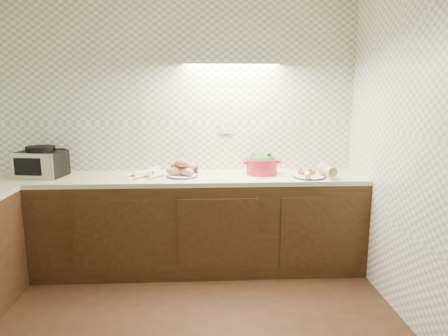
{
  "coord_description": "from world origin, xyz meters",
  "views": [
    {
      "loc": [
        0.34,
        -2.11,
        1.67
      ],
      "look_at": [
        0.5,
        1.25,
        1.02
      ],
      "focal_mm": 32.0,
      "sensor_mm": 36.0,
      "label": 1
    }
  ],
  "objects_px": {
    "onion_bowl": "(189,168)",
    "dutch_oven": "(262,164)",
    "parsnip_pile": "(143,173)",
    "sweet_potato_plate": "(182,170)",
    "toaster_oven": "(41,163)",
    "veg_plate": "(316,172)"
  },
  "relations": [
    {
      "from": "onion_bowl",
      "to": "dutch_oven",
      "type": "xyz_separation_m",
      "value": [
        0.69,
        -0.06,
        0.05
      ]
    },
    {
      "from": "parsnip_pile",
      "to": "sweet_potato_plate",
      "type": "bearing_deg",
      "value": -1.51
    },
    {
      "from": "toaster_oven",
      "to": "onion_bowl",
      "type": "distance_m",
      "value": 1.34
    },
    {
      "from": "toaster_oven",
      "to": "dutch_oven",
      "type": "height_order",
      "value": "toaster_oven"
    },
    {
      "from": "toaster_oven",
      "to": "parsnip_pile",
      "type": "distance_m",
      "value": 0.93
    },
    {
      "from": "toaster_oven",
      "to": "veg_plate",
      "type": "xyz_separation_m",
      "value": [
        2.5,
        -0.14,
        -0.08
      ]
    },
    {
      "from": "parsnip_pile",
      "to": "sweet_potato_plate",
      "type": "relative_size",
      "value": 1.22
    },
    {
      "from": "parsnip_pile",
      "to": "sweet_potato_plate",
      "type": "xyz_separation_m",
      "value": [
        0.36,
        -0.01,
        0.03
      ]
    },
    {
      "from": "parsnip_pile",
      "to": "dutch_oven",
      "type": "height_order",
      "value": "dutch_oven"
    },
    {
      "from": "sweet_potato_plate",
      "to": "veg_plate",
      "type": "height_order",
      "value": "sweet_potato_plate"
    },
    {
      "from": "toaster_oven",
      "to": "onion_bowl",
      "type": "height_order",
      "value": "toaster_oven"
    },
    {
      "from": "sweet_potato_plate",
      "to": "veg_plate",
      "type": "bearing_deg",
      "value": -3.78
    },
    {
      "from": "onion_bowl",
      "to": "veg_plate",
      "type": "bearing_deg",
      "value": -10.72
    },
    {
      "from": "toaster_oven",
      "to": "parsnip_pile",
      "type": "relative_size",
      "value": 1.24
    },
    {
      "from": "veg_plate",
      "to": "parsnip_pile",
      "type": "bearing_deg",
      "value": 176.73
    },
    {
      "from": "sweet_potato_plate",
      "to": "dutch_oven",
      "type": "relative_size",
      "value": 0.8
    },
    {
      "from": "onion_bowl",
      "to": "dutch_oven",
      "type": "bearing_deg",
      "value": -5.29
    },
    {
      "from": "parsnip_pile",
      "to": "onion_bowl",
      "type": "distance_m",
      "value": 0.43
    },
    {
      "from": "sweet_potato_plate",
      "to": "onion_bowl",
      "type": "xyz_separation_m",
      "value": [
        0.05,
        0.14,
        -0.01
      ]
    },
    {
      "from": "toaster_oven",
      "to": "dutch_oven",
      "type": "relative_size",
      "value": 1.21
    },
    {
      "from": "onion_bowl",
      "to": "sweet_potato_plate",
      "type": "bearing_deg",
      "value": -110.66
    },
    {
      "from": "onion_bowl",
      "to": "toaster_oven",
      "type": "bearing_deg",
      "value": -176.76
    }
  ]
}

